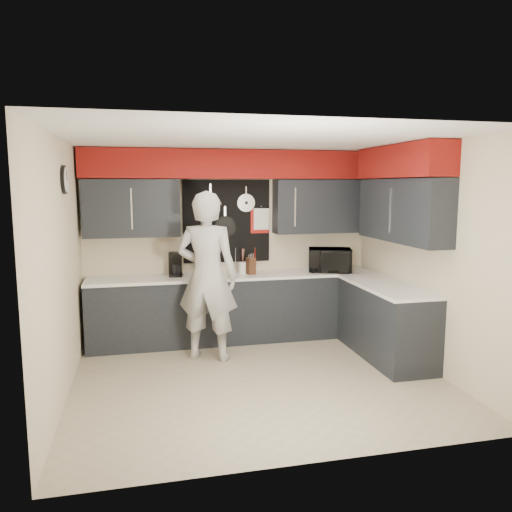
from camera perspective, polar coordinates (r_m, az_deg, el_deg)
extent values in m
plane|color=tan|center=(5.69, 0.30, -13.81)|extent=(4.00, 4.00, 0.00)
cube|color=beige|center=(7.04, -2.96, 1.37)|extent=(4.00, 0.01, 2.60)
cube|color=black|center=(6.74, -14.02, 5.32)|extent=(1.24, 0.32, 0.75)
cube|color=black|center=(7.18, 7.39, 5.65)|extent=(1.34, 0.32, 0.75)
cube|color=maroon|center=(6.82, -2.77, 10.41)|extent=(3.94, 0.36, 0.38)
cube|color=black|center=(6.99, -3.37, 3.99)|extent=(1.22, 0.03, 1.15)
cylinder|color=black|center=(6.90, -5.22, 6.04)|extent=(0.26, 0.04, 0.26)
cylinder|color=black|center=(6.95, -3.55, 3.35)|extent=(0.30, 0.04, 0.30)
cylinder|color=black|center=(6.95, -5.65, 0.75)|extent=(0.27, 0.04, 0.27)
cylinder|color=silver|center=(6.99, -1.14, 6.10)|extent=(0.25, 0.02, 0.25)
cube|color=#A5130C|center=(7.06, 0.43, 4.01)|extent=(0.26, 0.01, 0.34)
cube|color=white|center=(7.05, 0.62, 4.24)|extent=(0.22, 0.01, 0.30)
cylinder|color=silver|center=(6.96, -6.96, -0.18)|extent=(0.01, 0.01, 0.20)
cylinder|color=silver|center=(6.99, -4.65, -0.10)|extent=(0.01, 0.01, 0.20)
cylinder|color=silver|center=(7.04, -2.36, -0.03)|extent=(0.01, 0.01, 0.20)
cylinder|color=silver|center=(7.09, -0.12, 0.05)|extent=(0.01, 0.01, 0.20)
cube|color=beige|center=(6.11, 18.83, -0.08)|extent=(0.01, 3.50, 2.60)
cube|color=black|center=(6.24, 16.38, 5.03)|extent=(0.32, 1.70, 0.75)
cube|color=maroon|center=(6.23, 16.43, 10.31)|extent=(0.36, 1.70, 0.38)
cube|color=beige|center=(5.26, -21.35, -1.47)|extent=(0.01, 3.50, 2.60)
cylinder|color=black|center=(5.59, -21.07, 8.14)|extent=(0.04, 0.30, 0.30)
cylinder|color=white|center=(5.59, -20.85, 8.15)|extent=(0.01, 0.26, 0.26)
cube|color=black|center=(6.91, -2.48, -6.02)|extent=(3.90, 0.60, 0.88)
cube|color=white|center=(6.80, -2.48, -2.28)|extent=(3.90, 0.63, 0.04)
cube|color=black|center=(6.44, 14.57, -7.33)|extent=(0.60, 1.60, 0.88)
cube|color=white|center=(6.33, 14.60, -3.32)|extent=(0.63, 1.60, 0.04)
cube|color=black|center=(6.77, -2.05, -9.75)|extent=(3.90, 0.06, 0.10)
imported|color=black|center=(7.08, 8.41, -0.45)|extent=(0.68, 0.56, 0.32)
cube|color=#351C10|center=(6.79, -0.58, -1.15)|extent=(0.13, 0.13, 0.23)
cylinder|color=white|center=(6.87, -1.50, -1.34)|extent=(0.12, 0.12, 0.16)
cube|color=black|center=(6.74, -9.13, -2.17)|extent=(0.20, 0.23, 0.03)
cube|color=black|center=(6.79, -9.21, -0.81)|extent=(0.18, 0.08, 0.29)
cube|color=black|center=(6.70, -9.19, 0.16)|extent=(0.20, 0.23, 0.06)
cylinder|color=black|center=(6.71, -9.14, -1.51)|extent=(0.11, 0.11, 0.14)
imported|color=beige|center=(6.06, -5.60, -2.34)|extent=(0.89, 0.76, 2.06)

